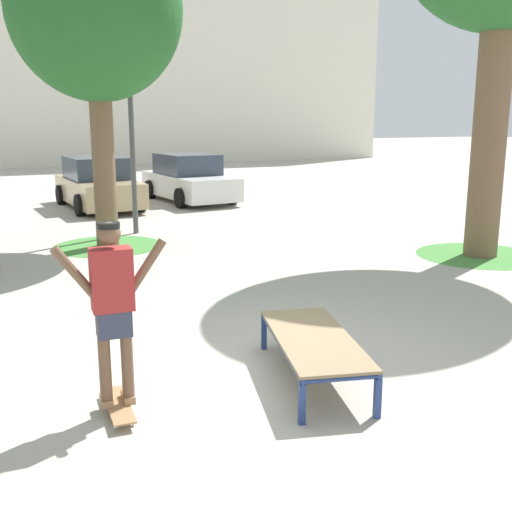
{
  "coord_description": "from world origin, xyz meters",
  "views": [
    {
      "loc": [
        -2.64,
        -5.6,
        2.67
      ],
      "look_at": [
        0.28,
        1.16,
        1.0
      ],
      "focal_mm": 43.36,
      "sensor_mm": 36.0,
      "label": 1
    }
  ],
  "objects_px": {
    "skater": "(113,302)",
    "car_white": "(189,180)",
    "skateboard": "(118,406)",
    "skate_box": "(314,341)",
    "tree_mid_back": "(95,11)",
    "light_post": "(129,62)",
    "car_tan": "(98,185)"
  },
  "relations": [
    {
      "from": "skater",
      "to": "light_post",
      "type": "xyz_separation_m",
      "value": [
        2.14,
        8.86,
        2.75
      ]
    },
    {
      "from": "car_tan",
      "to": "skate_box",
      "type": "bearing_deg",
      "value": -90.12
    },
    {
      "from": "car_tan",
      "to": "light_post",
      "type": "distance_m",
      "value": 5.51
    },
    {
      "from": "tree_mid_back",
      "to": "light_post",
      "type": "distance_m",
      "value": 1.73
    },
    {
      "from": "skateboard",
      "to": "tree_mid_back",
      "type": "distance_m",
      "value": 8.99
    },
    {
      "from": "tree_mid_back",
      "to": "car_white",
      "type": "height_order",
      "value": "tree_mid_back"
    },
    {
      "from": "skateboard",
      "to": "car_tan",
      "type": "relative_size",
      "value": 0.19
    },
    {
      "from": "skater",
      "to": "skateboard",
      "type": "bearing_deg",
      "value": -92.08
    },
    {
      "from": "skater",
      "to": "tree_mid_back",
      "type": "distance_m",
      "value": 8.52
    },
    {
      "from": "tree_mid_back",
      "to": "light_post",
      "type": "relative_size",
      "value": 1.11
    },
    {
      "from": "car_tan",
      "to": "light_post",
      "type": "height_order",
      "value": "light_post"
    },
    {
      "from": "skate_box",
      "to": "light_post",
      "type": "xyz_separation_m",
      "value": [
        0.13,
        8.89,
        3.41
      ]
    },
    {
      "from": "car_tan",
      "to": "light_post",
      "type": "relative_size",
      "value": 0.74
    },
    {
      "from": "car_tan",
      "to": "tree_mid_back",
      "type": "bearing_deg",
      "value": -97.59
    },
    {
      "from": "light_post",
      "to": "skater",
      "type": "bearing_deg",
      "value": -103.59
    },
    {
      "from": "skate_box",
      "to": "skateboard",
      "type": "relative_size",
      "value": 2.51
    },
    {
      "from": "skateboard",
      "to": "skater",
      "type": "bearing_deg",
      "value": 87.92
    },
    {
      "from": "skater",
      "to": "car_tan",
      "type": "bearing_deg",
      "value": 81.34
    },
    {
      "from": "skate_box",
      "to": "skater",
      "type": "height_order",
      "value": "skater"
    },
    {
      "from": "car_tan",
      "to": "car_white",
      "type": "height_order",
      "value": "same"
    },
    {
      "from": "skater",
      "to": "car_white",
      "type": "distance_m",
      "value": 14.62
    },
    {
      "from": "skater",
      "to": "car_white",
      "type": "relative_size",
      "value": 0.39
    },
    {
      "from": "skateboard",
      "to": "light_post",
      "type": "relative_size",
      "value": 0.14
    },
    {
      "from": "skater",
      "to": "car_tan",
      "type": "xyz_separation_m",
      "value": [
        2.04,
        13.39,
        -0.38
      ]
    },
    {
      "from": "skate_box",
      "to": "tree_mid_back",
      "type": "relative_size",
      "value": 0.31
    },
    {
      "from": "skate_box",
      "to": "tree_mid_back",
      "type": "distance_m",
      "value": 8.79
    },
    {
      "from": "skate_box",
      "to": "skater",
      "type": "distance_m",
      "value": 2.11
    },
    {
      "from": "skateboard",
      "to": "car_white",
      "type": "xyz_separation_m",
      "value": [
        4.96,
        13.75,
        0.61
      ]
    },
    {
      "from": "light_post",
      "to": "tree_mid_back",
      "type": "bearing_deg",
      "value": -125.14
    },
    {
      "from": "skate_box",
      "to": "car_white",
      "type": "xyz_separation_m",
      "value": [
        2.95,
        13.78,
        0.28
      ]
    },
    {
      "from": "skateboard",
      "to": "tree_mid_back",
      "type": "xyz_separation_m",
      "value": [
        1.27,
        7.62,
        4.59
      ]
    },
    {
      "from": "light_post",
      "to": "car_white",
      "type": "bearing_deg",
      "value": 60.02
    }
  ]
}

